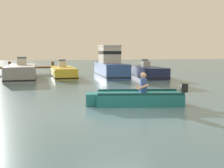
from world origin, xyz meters
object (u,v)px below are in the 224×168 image
(moored_boat_yellow, at_px, (63,72))
(moored_boat_blue, at_px, (110,65))
(moored_boat_navy, at_px, (147,72))
(rowboat_with_person, at_px, (137,98))
(moored_boat_grey, at_px, (22,72))

(moored_boat_yellow, bearing_deg, moored_boat_blue, -10.40)
(moored_boat_yellow, relative_size, moored_boat_navy, 1.07)
(rowboat_with_person, xyz_separation_m, moored_boat_yellow, (-1.92, 11.80, 0.12))
(rowboat_with_person, distance_m, moored_boat_grey, 12.24)
(moored_boat_blue, relative_size, moored_boat_navy, 1.13)
(rowboat_with_person, bearing_deg, moored_boat_blue, 81.36)
(moored_boat_yellow, bearing_deg, moored_boat_navy, -14.68)
(moored_boat_blue, bearing_deg, rowboat_with_person, -98.64)
(rowboat_with_person, distance_m, moored_boat_yellow, 11.95)
(moored_boat_grey, bearing_deg, rowboat_with_person, -66.32)
(moored_boat_navy, bearing_deg, rowboat_with_person, -113.47)
(moored_boat_grey, xyz_separation_m, moored_boat_yellow, (2.99, 0.59, -0.11))
(rowboat_with_person, height_order, moored_boat_blue, moored_boat_blue)
(moored_boat_yellow, height_order, moored_boat_navy, moored_boat_navy)
(moored_boat_blue, bearing_deg, moored_boat_navy, -20.13)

